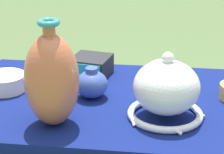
{
  "coord_description": "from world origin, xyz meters",
  "views": [
    {
      "loc": [
        0.14,
        -1.35,
        1.4
      ],
      "look_at": [
        -0.02,
        -0.12,
        0.9
      ],
      "focal_mm": 70.0,
      "sensor_mm": 36.0,
      "label": 1
    }
  ],
  "objects_px": {
    "jar_round_cobalt": "(92,84)",
    "bowl_shallow_rose": "(163,69)",
    "vase_tall_bulbous": "(52,79)",
    "pot_squat_ivory": "(5,82)",
    "mosaic_tile_box": "(91,66)",
    "vase_dome_bell": "(166,91)"
  },
  "relations": [
    {
      "from": "jar_round_cobalt",
      "to": "bowl_shallow_rose",
      "type": "bearing_deg",
      "value": 40.98
    },
    {
      "from": "vase_tall_bulbous",
      "to": "pot_squat_ivory",
      "type": "distance_m",
      "value": 0.35
    },
    {
      "from": "mosaic_tile_box",
      "to": "pot_squat_ivory",
      "type": "bearing_deg",
      "value": -135.29
    },
    {
      "from": "vase_tall_bulbous",
      "to": "pot_squat_ivory",
      "type": "relative_size",
      "value": 2.16
    },
    {
      "from": "vase_tall_bulbous",
      "to": "bowl_shallow_rose",
      "type": "relative_size",
      "value": 2.53
    },
    {
      "from": "vase_tall_bulbous",
      "to": "vase_dome_bell",
      "type": "distance_m",
      "value": 0.35
    },
    {
      "from": "vase_tall_bulbous",
      "to": "bowl_shallow_rose",
      "type": "height_order",
      "value": "vase_tall_bulbous"
    },
    {
      "from": "vase_tall_bulbous",
      "to": "vase_dome_bell",
      "type": "relative_size",
      "value": 1.32
    },
    {
      "from": "pot_squat_ivory",
      "to": "jar_round_cobalt",
      "type": "relative_size",
      "value": 1.36
    },
    {
      "from": "vase_dome_bell",
      "to": "vase_tall_bulbous",
      "type": "bearing_deg",
      "value": -165.51
    },
    {
      "from": "jar_round_cobalt",
      "to": "bowl_shallow_rose",
      "type": "height_order",
      "value": "jar_round_cobalt"
    },
    {
      "from": "mosaic_tile_box",
      "to": "jar_round_cobalt",
      "type": "xyz_separation_m",
      "value": [
        0.04,
        -0.21,
        0.01
      ]
    },
    {
      "from": "mosaic_tile_box",
      "to": "jar_round_cobalt",
      "type": "bearing_deg",
      "value": -68.25
    },
    {
      "from": "pot_squat_ivory",
      "to": "jar_round_cobalt",
      "type": "distance_m",
      "value": 0.32
    },
    {
      "from": "bowl_shallow_rose",
      "to": "pot_squat_ivory",
      "type": "bearing_deg",
      "value": -161.52
    },
    {
      "from": "jar_round_cobalt",
      "to": "bowl_shallow_rose",
      "type": "xyz_separation_m",
      "value": [
        0.24,
        0.21,
        -0.01
      ]
    },
    {
      "from": "vase_dome_bell",
      "to": "pot_squat_ivory",
      "type": "distance_m",
      "value": 0.59
    },
    {
      "from": "vase_tall_bulbous",
      "to": "jar_round_cobalt",
      "type": "height_order",
      "value": "vase_tall_bulbous"
    },
    {
      "from": "vase_tall_bulbous",
      "to": "jar_round_cobalt",
      "type": "bearing_deg",
      "value": 68.27
    },
    {
      "from": "vase_dome_bell",
      "to": "bowl_shallow_rose",
      "type": "xyz_separation_m",
      "value": [
        -0.01,
        0.33,
        -0.05
      ]
    },
    {
      "from": "vase_tall_bulbous",
      "to": "bowl_shallow_rose",
      "type": "distance_m",
      "value": 0.53
    },
    {
      "from": "vase_dome_bell",
      "to": "pot_squat_ivory",
      "type": "xyz_separation_m",
      "value": [
        -0.57,
        0.14,
        -0.06
      ]
    }
  ]
}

